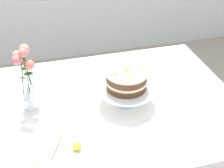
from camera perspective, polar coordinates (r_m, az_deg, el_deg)
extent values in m
cube|color=white|center=(1.63, -1.63, -4.02)|extent=(1.40, 1.00, 0.03)
cylinder|color=brown|center=(2.32, 10.67, -2.78)|extent=(0.06, 0.06, 0.71)
cube|color=white|center=(1.62, 2.50, -3.43)|extent=(0.39, 0.39, 0.00)
cylinder|color=silver|center=(1.62, 2.51, -3.25)|extent=(0.11, 0.11, 0.01)
cylinder|color=silver|center=(1.59, 2.54, -2.04)|extent=(0.03, 0.03, 0.07)
cylinder|color=silver|center=(1.57, 2.58, -0.76)|extent=(0.29, 0.29, 0.01)
cylinder|color=brown|center=(1.55, 2.61, -0.05)|extent=(0.20, 0.20, 0.04)
cylinder|color=beige|center=(1.54, 2.63, 0.68)|extent=(0.21, 0.21, 0.01)
cylinder|color=brown|center=(1.53, 2.65, 1.43)|extent=(0.20, 0.20, 0.04)
cylinder|color=beige|center=(1.51, 2.68, 2.24)|extent=(0.21, 0.21, 0.02)
ellipsoid|color=yellow|center=(1.51, 2.58, 2.74)|extent=(0.03, 0.03, 0.00)
ellipsoid|color=orange|center=(1.51, 2.63, 2.53)|extent=(0.04, 0.03, 0.00)
ellipsoid|color=#E56B51|center=(1.52, 2.13, 3.01)|extent=(0.03, 0.03, 0.01)
ellipsoid|color=yellow|center=(1.47, 0.56, 1.81)|extent=(0.04, 0.03, 0.01)
ellipsoid|color=yellow|center=(1.51, 5.77, 2.54)|extent=(0.02, 0.03, 0.01)
ellipsoid|color=yellow|center=(1.52, 3.13, 2.91)|extent=(0.03, 0.04, 0.01)
ellipsoid|color=yellow|center=(1.51, 2.59, 2.58)|extent=(0.03, 0.02, 0.01)
ellipsoid|color=yellow|center=(1.46, 3.30, 1.29)|extent=(0.04, 0.03, 0.00)
ellipsoid|color=orange|center=(1.51, 2.66, 2.62)|extent=(0.04, 0.03, 0.00)
cylinder|color=silver|center=(1.62, -14.51, -3.09)|extent=(0.07, 0.07, 0.07)
cone|color=silver|center=(1.58, -14.85, -1.17)|extent=(0.09, 0.09, 0.06)
cylinder|color=#2D6028|center=(1.54, -14.75, 1.23)|extent=(0.02, 0.01, 0.14)
sphere|color=#EA6C5D|center=(1.51, -14.83, 3.40)|extent=(0.05, 0.05, 0.05)
ellipsoid|color=#236B2D|center=(1.52, -14.91, 1.83)|extent=(0.05, 0.02, 0.01)
cylinder|color=#2D6028|center=(1.54, -15.20, 2.63)|extent=(0.01, 0.03, 0.20)
sphere|color=#F87D6D|center=(1.50, -15.63, 6.11)|extent=(0.05, 0.05, 0.05)
ellipsoid|color=#236B2D|center=(1.54, -15.58, 2.85)|extent=(0.03, 0.05, 0.01)
cylinder|color=#2D6028|center=(1.54, -15.98, 2.01)|extent=(0.02, 0.02, 0.18)
sphere|color=#E16C69|center=(1.51, -16.84, 4.96)|extent=(0.05, 0.05, 0.05)
ellipsoid|color=#236B2D|center=(1.55, -16.01, 1.11)|extent=(0.05, 0.04, 0.01)
cylinder|color=#2D6028|center=(1.51, -15.98, 1.44)|extent=(0.02, 0.03, 0.18)
sphere|color=#E2656E|center=(1.46, -16.88, 4.19)|extent=(0.05, 0.05, 0.05)
cylinder|color=#2D6028|center=(1.50, -15.32, 2.06)|extent=(0.01, 0.03, 0.22)
sphere|color=#E56D61|center=(1.44, -15.87, 5.48)|extent=(0.04, 0.04, 0.04)
cylinder|color=#2D6028|center=(1.41, -9.85, -11.05)|extent=(0.07, 0.14, 0.01)
sphere|color=yellow|center=(1.37, -6.39, -11.08)|extent=(0.04, 0.04, 0.04)
ellipsoid|color=#E56B51|center=(1.35, -13.19, -14.38)|extent=(0.03, 0.04, 0.00)
ellipsoid|color=pink|center=(1.73, -9.72, -1.15)|extent=(0.03, 0.03, 0.00)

